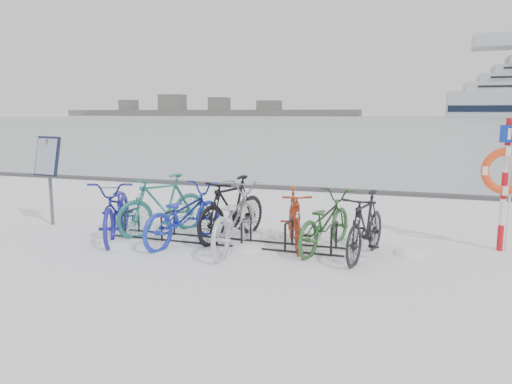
{
  "coord_description": "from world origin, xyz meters",
  "views": [
    {
      "loc": [
        3.07,
        -7.48,
        2.15
      ],
      "look_at": [
        0.33,
        0.6,
        0.78
      ],
      "focal_mm": 35.0,
      "sensor_mm": 36.0,
      "label": 1
    }
  ],
  "objects": [
    {
      "name": "bike_4",
      "position": [
        0.26,
        -0.29,
        0.54
      ],
      "size": [
        0.84,
        2.1,
        1.08
      ],
      "primitive_type": "imported",
      "rotation": [
        0.0,
        0.0,
        3.2
      ],
      "color": "#B2B5BA",
      "rests_on": "ground"
    },
    {
      "name": "bike_2",
      "position": [
        -0.68,
        -0.18,
        0.51
      ],
      "size": [
        1.09,
        2.03,
        1.01
      ],
      "primitive_type": "imported",
      "rotation": [
        0.0,
        0.0,
        2.91
      ],
      "color": "#1C31B6",
      "rests_on": "ground"
    },
    {
      "name": "snow_drifts",
      "position": [
        0.26,
        0.13,
        0.0
      ],
      "size": [
        5.73,
        2.07,
        0.18
      ],
      "color": "white",
      "rests_on": "ground"
    },
    {
      "name": "bike_rack",
      "position": [
        0.0,
        0.0,
        0.18
      ],
      "size": [
        4.0,
        0.48,
        0.46
      ],
      "color": "black",
      "rests_on": "ground"
    },
    {
      "name": "bike_7",
      "position": [
        2.28,
        -0.09,
        0.51
      ],
      "size": [
        0.79,
        1.77,
        1.03
      ],
      "primitive_type": "imported",
      "rotation": [
        0.0,
        0.0,
        -0.18
      ],
      "color": "black",
      "rests_on": "ground"
    },
    {
      "name": "quay_edge",
      "position": [
        0.0,
        5.9,
        0.05
      ],
      "size": [
        400.0,
        0.25,
        0.1
      ],
      "primitive_type": "cube",
      "color": "#3F3F42",
      "rests_on": "ground"
    },
    {
      "name": "bike_6",
      "position": [
        1.61,
        0.18,
        0.48
      ],
      "size": [
        1.02,
        1.91,
        0.95
      ],
      "primitive_type": "imported",
      "rotation": [
        0.0,
        0.0,
        2.92
      ],
      "color": "#295628",
      "rests_on": "ground"
    },
    {
      "name": "lifebuoy_station",
      "position": [
        4.26,
        0.9,
        1.26
      ],
      "size": [
        0.72,
        0.22,
        3.76
      ],
      "color": "#B70E16",
      "rests_on": "ground"
    },
    {
      "name": "shoreline",
      "position": [
        -122.02,
        260.0,
        2.79
      ],
      "size": [
        180.0,
        12.0,
        9.5
      ],
      "color": "#4B4B4B",
      "rests_on": "ground"
    },
    {
      "name": "ice_sheet",
      "position": [
        0.0,
        155.0,
        0.01
      ],
      "size": [
        400.0,
        298.0,
        0.02
      ],
      "primitive_type": "cube",
      "color": "#97A3AB",
      "rests_on": "ground"
    },
    {
      "name": "bike_0",
      "position": [
        -1.91,
        -0.26,
        0.54
      ],
      "size": [
        1.48,
        2.16,
        1.07
      ],
      "primitive_type": "imported",
      "rotation": [
        0.0,
        0.0,
        0.41
      ],
      "color": "navy",
      "rests_on": "ground"
    },
    {
      "name": "ground",
      "position": [
        0.0,
        0.0,
        0.0
      ],
      "size": [
        900.0,
        900.0,
        0.0
      ],
      "primitive_type": "plane",
      "color": "white",
      "rests_on": "ground"
    },
    {
      "name": "bike_1",
      "position": [
        -1.34,
        0.31,
        0.55
      ],
      "size": [
        1.37,
        1.83,
        1.09
      ],
      "primitive_type": "imported",
      "rotation": [
        0.0,
        0.0,
        -0.53
      ],
      "color": "#236D66",
      "rests_on": "ground"
    },
    {
      "name": "info_board",
      "position": [
        -3.7,
        0.17,
        1.23
      ],
      "size": [
        0.59,
        0.3,
        1.7
      ],
      "rotation": [
        0.0,
        0.0,
        -0.16
      ],
      "color": "#595B5E",
      "rests_on": "ground"
    },
    {
      "name": "bike_3",
      "position": [
        -0.01,
        0.32,
        0.55
      ],
      "size": [
        1.0,
        1.91,
        1.11
      ],
      "primitive_type": "imported",
      "rotation": [
        0.0,
        0.0,
        -0.27
      ],
      "color": "black",
      "rests_on": "ground"
    },
    {
      "name": "bike_5",
      "position": [
        1.13,
        0.18,
        0.49
      ],
      "size": [
        0.99,
        1.68,
        0.98
      ],
      "primitive_type": "imported",
      "rotation": [
        0.0,
        0.0,
        0.35
      ],
      "color": "maroon",
      "rests_on": "ground"
    }
  ]
}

